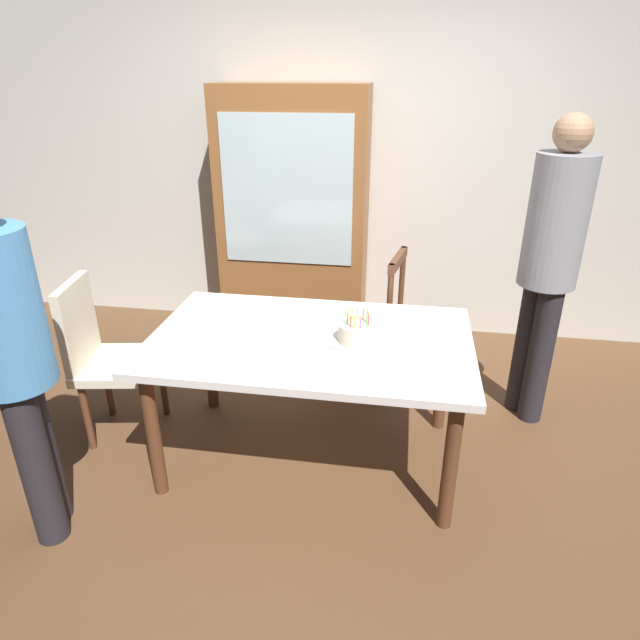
# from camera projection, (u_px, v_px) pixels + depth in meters

# --- Properties ---
(ground) EXTENTS (6.40, 6.40, 0.00)m
(ground) POSITION_uv_depth(u_px,v_px,m) (311.00, 455.00, 3.08)
(ground) COLOR brown
(back_wall) EXTENTS (6.40, 0.10, 2.60)m
(back_wall) POSITION_uv_depth(u_px,v_px,m) (352.00, 167.00, 4.20)
(back_wall) COLOR beige
(back_wall) RESTS_ON ground
(dining_table) EXTENTS (1.63, 1.00, 0.74)m
(dining_table) POSITION_uv_depth(u_px,v_px,m) (310.00, 352.00, 2.81)
(dining_table) COLOR white
(dining_table) RESTS_ON ground
(birthday_cake) EXTENTS (0.28, 0.28, 0.17)m
(birthday_cake) POSITION_uv_depth(u_px,v_px,m) (357.00, 334.00, 2.70)
(birthday_cake) COLOR silver
(birthday_cake) RESTS_ON dining_table
(plate_near_celebrant) EXTENTS (0.22, 0.22, 0.01)m
(plate_near_celebrant) POSITION_uv_depth(u_px,v_px,m) (211.00, 350.00, 2.63)
(plate_near_celebrant) COLOR silver
(plate_near_celebrant) RESTS_ON dining_table
(plate_far_side) EXTENTS (0.22, 0.22, 0.01)m
(plate_far_side) POSITION_uv_depth(u_px,v_px,m) (303.00, 317.00, 2.98)
(plate_far_side) COLOR silver
(plate_far_side) RESTS_ON dining_table
(fork_near_celebrant) EXTENTS (0.18, 0.05, 0.01)m
(fork_near_celebrant) POSITION_uv_depth(u_px,v_px,m) (181.00, 347.00, 2.67)
(fork_near_celebrant) COLOR silver
(fork_near_celebrant) RESTS_ON dining_table
(fork_far_side) EXTENTS (0.18, 0.05, 0.01)m
(fork_far_side) POSITION_uv_depth(u_px,v_px,m) (275.00, 315.00, 3.01)
(fork_far_side) COLOR silver
(fork_far_side) RESTS_ON dining_table
(chair_spindle_back) EXTENTS (0.51, 0.51, 0.95)m
(chair_spindle_back) POSITION_uv_depth(u_px,v_px,m) (368.00, 324.00, 3.59)
(chair_spindle_back) COLOR #56331E
(chair_spindle_back) RESTS_ON ground
(chair_upholstered) EXTENTS (0.51, 0.51, 0.95)m
(chair_upholstered) POSITION_uv_depth(u_px,v_px,m) (103.00, 352.00, 3.08)
(chair_upholstered) COLOR beige
(chair_upholstered) RESTS_ON ground
(person_celebrant) EXTENTS (0.32, 0.32, 1.63)m
(person_celebrant) POSITION_uv_depth(u_px,v_px,m) (11.00, 354.00, 2.22)
(person_celebrant) COLOR #262328
(person_celebrant) RESTS_ON ground
(person_guest) EXTENTS (0.32, 0.32, 1.79)m
(person_guest) POSITION_uv_depth(u_px,v_px,m) (550.00, 257.00, 3.05)
(person_guest) COLOR #262328
(person_guest) RESTS_ON ground
(china_cabinet) EXTENTS (1.10, 0.45, 1.90)m
(china_cabinet) POSITION_uv_depth(u_px,v_px,m) (294.00, 219.00, 4.14)
(china_cabinet) COLOR brown
(china_cabinet) RESTS_ON ground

